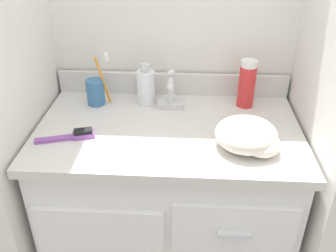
% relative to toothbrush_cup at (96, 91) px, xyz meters
% --- Properties ---
extents(wall_back, '(1.05, 0.08, 2.20)m').
position_rel_toothbrush_cup_xyz_m(wall_back, '(0.27, 0.16, 0.24)').
color(wall_back, silver).
rests_on(wall_back, ground_plane).
extents(wall_left, '(0.08, 0.60, 2.20)m').
position_rel_toothbrush_cup_xyz_m(wall_left, '(-0.21, -0.15, 0.24)').
color(wall_left, silver).
rests_on(wall_left, ground_plane).
extents(vanity, '(0.87, 0.53, 0.81)m').
position_rel_toothbrush_cup_xyz_m(vanity, '(0.27, -0.16, -0.44)').
color(vanity, white).
rests_on(vanity, ground_plane).
extents(backsplash, '(0.87, 0.02, 0.08)m').
position_rel_toothbrush_cup_xyz_m(backsplash, '(0.27, 0.10, -0.01)').
color(backsplash, silver).
rests_on(backsplash, vanity).
extents(sink_faucet, '(0.09, 0.09, 0.14)m').
position_rel_toothbrush_cup_xyz_m(sink_faucet, '(0.27, -0.01, -0.00)').
color(sink_faucet, silver).
rests_on(sink_faucet, vanity).
extents(toothbrush_cup, '(0.09, 0.06, 0.19)m').
position_rel_toothbrush_cup_xyz_m(toothbrush_cup, '(0.00, 0.00, 0.00)').
color(toothbrush_cup, teal).
rests_on(toothbrush_cup, vanity).
extents(soap_dispenser, '(0.07, 0.07, 0.16)m').
position_rel_toothbrush_cup_xyz_m(soap_dispenser, '(0.18, 0.02, 0.02)').
color(soap_dispenser, white).
rests_on(soap_dispenser, vanity).
extents(shaving_cream_can, '(0.06, 0.06, 0.17)m').
position_rel_toothbrush_cup_xyz_m(shaving_cream_can, '(0.54, 0.02, 0.04)').
color(shaving_cream_can, red).
rests_on(shaving_cream_can, vanity).
extents(hairbrush, '(0.18, 0.08, 0.03)m').
position_rel_toothbrush_cup_xyz_m(hairbrush, '(-0.02, -0.24, -0.04)').
color(hairbrush, purple).
rests_on(hairbrush, vanity).
extents(hand_towel, '(0.19, 0.18, 0.09)m').
position_rel_toothbrush_cup_xyz_m(hand_towel, '(0.52, -0.26, -0.01)').
color(hand_towel, beige).
rests_on(hand_towel, vanity).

